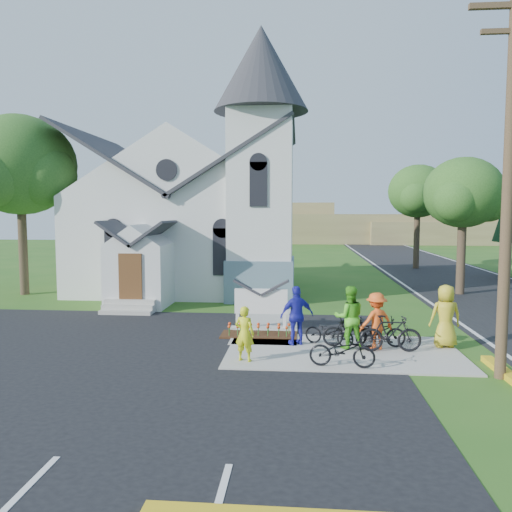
# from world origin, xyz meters

# --- Properties ---
(ground) EXTENTS (120.00, 120.00, 0.00)m
(ground) POSITION_xyz_m (0.00, 0.00, 0.00)
(ground) COLOR #295A19
(ground) RESTS_ON ground
(parking_lot) EXTENTS (20.00, 16.00, 0.02)m
(parking_lot) POSITION_xyz_m (-7.00, -2.00, 0.01)
(parking_lot) COLOR black
(parking_lot) RESTS_ON ground
(road) EXTENTS (8.00, 90.00, 0.02)m
(road) POSITION_xyz_m (10.00, 15.00, 0.01)
(road) COLOR black
(road) RESTS_ON ground
(sidewalk) EXTENTS (7.00, 4.00, 0.05)m
(sidewalk) POSITION_xyz_m (1.50, 0.50, 0.03)
(sidewalk) COLOR #A39D93
(sidewalk) RESTS_ON ground
(church) EXTENTS (12.35, 12.00, 13.00)m
(church) POSITION_xyz_m (-5.48, 12.48, 5.25)
(church) COLOR silver
(church) RESTS_ON ground
(church_sign) EXTENTS (2.20, 0.40, 1.70)m
(church_sign) POSITION_xyz_m (-1.20, 3.20, 1.03)
(church_sign) COLOR #A39D93
(church_sign) RESTS_ON ground
(flower_bed) EXTENTS (2.60, 1.10, 0.07)m
(flower_bed) POSITION_xyz_m (-1.20, 2.30, 0.04)
(flower_bed) COLOR #321F0D
(flower_bed) RESTS_ON ground
(utility_pole) EXTENTS (3.45, 0.28, 10.00)m
(utility_pole) POSITION_xyz_m (5.36, -1.50, 5.40)
(utility_pole) COLOR #453322
(utility_pole) RESTS_ON ground
(tree_lot_corner) EXTENTS (5.60, 5.60, 9.15)m
(tree_lot_corner) POSITION_xyz_m (-14.00, 10.00, 6.60)
(tree_lot_corner) COLOR #3A2A20
(tree_lot_corner) RESTS_ON ground
(tree_road_near) EXTENTS (4.00, 4.00, 7.05)m
(tree_road_near) POSITION_xyz_m (8.50, 12.00, 5.21)
(tree_road_near) COLOR #3A2A20
(tree_road_near) RESTS_ON ground
(tree_road_mid) EXTENTS (4.40, 4.40, 7.80)m
(tree_road_mid) POSITION_xyz_m (9.00, 24.00, 5.78)
(tree_road_mid) COLOR #3A2A20
(tree_road_mid) RESTS_ON ground
(distant_hills) EXTENTS (61.00, 10.00, 5.60)m
(distant_hills) POSITION_xyz_m (3.36, 56.33, 2.17)
(distant_hills) COLOR olive
(distant_hills) RESTS_ON ground
(cyclist_0) EXTENTS (0.65, 0.52, 1.57)m
(cyclist_0) POSITION_xyz_m (-1.37, -0.74, 0.83)
(cyclist_0) COLOR yellow
(cyclist_0) RESTS_ON sidewalk
(bike_0) EXTENTS (1.70, 1.19, 0.85)m
(bike_0) POSITION_xyz_m (1.11, 1.14, 0.47)
(bike_0) COLOR black
(bike_0) RESTS_ON sidewalk
(cyclist_1) EXTENTS (1.00, 0.81, 1.94)m
(cyclist_1) POSITION_xyz_m (1.70, 0.85, 1.02)
(cyclist_1) COLOR #4BB522
(cyclist_1) RESTS_ON sidewalk
(bike_1) EXTENTS (1.69, 0.64, 0.99)m
(bike_1) POSITION_xyz_m (1.72, 0.94, 0.55)
(bike_1) COLOR black
(bike_1) RESTS_ON sidewalk
(cyclist_2) EXTENTS (1.19, 0.83, 1.88)m
(cyclist_2) POSITION_xyz_m (0.09, 1.13, 0.99)
(cyclist_2) COLOR #2222AA
(cyclist_2) RESTS_ON sidewalk
(bike_2) EXTENTS (1.83, 0.81, 0.93)m
(bike_2) POSITION_xyz_m (1.33, -1.07, 0.51)
(bike_2) COLOR black
(bike_2) RESTS_ON sidewalk
(cyclist_3) EXTENTS (1.29, 1.04, 1.74)m
(cyclist_3) POSITION_xyz_m (2.52, 0.83, 0.92)
(cyclist_3) COLOR #FF5B1C
(cyclist_3) RESTS_ON sidewalk
(bike_3) EXTENTS (1.87, 0.59, 1.11)m
(bike_3) POSITION_xyz_m (2.90, 0.55, 0.61)
(bike_3) COLOR black
(bike_3) RESTS_ON sidewalk
(cyclist_4) EXTENTS (1.00, 0.70, 1.96)m
(cyclist_4) POSITION_xyz_m (4.70, 1.26, 1.03)
(cyclist_4) COLOR gold
(cyclist_4) RESTS_ON sidewalk
(bike_4) EXTENTS (1.81, 0.66, 0.94)m
(bike_4) POSITION_xyz_m (2.57, 1.11, 0.52)
(bike_4) COLOR black
(bike_4) RESTS_ON sidewalk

